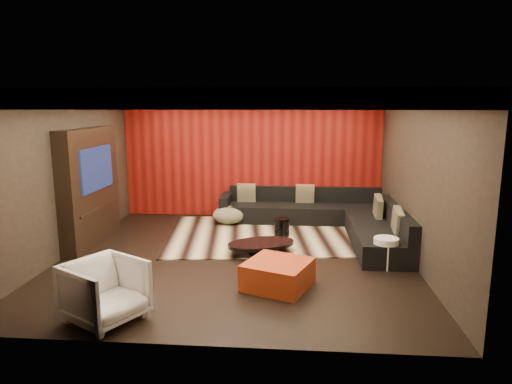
# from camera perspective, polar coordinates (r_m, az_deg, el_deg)

# --- Properties ---
(floor) EXTENTS (6.00, 6.00, 0.02)m
(floor) POSITION_cam_1_polar(r_m,az_deg,el_deg) (8.08, -2.49, -8.18)
(floor) COLOR black
(floor) RESTS_ON ground
(ceiling) EXTENTS (6.00, 6.00, 0.02)m
(ceiling) POSITION_cam_1_polar(r_m,az_deg,el_deg) (7.64, -2.67, 12.24)
(ceiling) COLOR silver
(ceiling) RESTS_ON ground
(wall_back) EXTENTS (6.00, 0.02, 2.80)m
(wall_back) POSITION_cam_1_polar(r_m,az_deg,el_deg) (10.70, -0.55, 4.32)
(wall_back) COLOR black
(wall_back) RESTS_ON ground
(wall_left) EXTENTS (0.02, 6.00, 2.80)m
(wall_left) POSITION_cam_1_polar(r_m,az_deg,el_deg) (8.64, -22.80, 1.87)
(wall_left) COLOR black
(wall_left) RESTS_ON ground
(wall_right) EXTENTS (0.02, 6.00, 2.80)m
(wall_right) POSITION_cam_1_polar(r_m,az_deg,el_deg) (7.94, 19.52, 1.35)
(wall_right) COLOR black
(wall_right) RESTS_ON ground
(red_feature_wall) EXTENTS (5.98, 0.05, 2.78)m
(red_feature_wall) POSITION_cam_1_polar(r_m,az_deg,el_deg) (10.66, -0.57, 4.29)
(red_feature_wall) COLOR #6B0C0A
(red_feature_wall) RESTS_ON ground
(soffit_back) EXTENTS (6.00, 0.60, 0.22)m
(soffit_back) POSITION_cam_1_polar(r_m,az_deg,el_deg) (10.32, -0.72, 11.25)
(soffit_back) COLOR silver
(soffit_back) RESTS_ON ground
(soffit_front) EXTENTS (6.00, 0.60, 0.22)m
(soffit_front) POSITION_cam_1_polar(r_m,az_deg,el_deg) (4.97, -6.72, 11.48)
(soffit_front) COLOR silver
(soffit_front) RESTS_ON ground
(soffit_left) EXTENTS (0.60, 4.80, 0.22)m
(soffit_left) POSITION_cam_1_polar(r_m,az_deg,el_deg) (8.42, -21.55, 10.57)
(soffit_left) COLOR silver
(soffit_left) RESTS_ON ground
(soffit_right) EXTENTS (0.60, 4.80, 0.22)m
(soffit_right) POSITION_cam_1_polar(r_m,az_deg,el_deg) (7.77, 17.88, 10.83)
(soffit_right) COLOR silver
(soffit_right) RESTS_ON ground
(cove_back) EXTENTS (4.80, 0.08, 0.04)m
(cove_back) POSITION_cam_1_polar(r_m,az_deg,el_deg) (9.98, -0.90, 10.74)
(cove_back) COLOR #FFD899
(cove_back) RESTS_ON ground
(cove_front) EXTENTS (4.80, 0.08, 0.04)m
(cove_front) POSITION_cam_1_polar(r_m,az_deg,el_deg) (5.30, -5.96, 10.49)
(cove_front) COLOR #FFD899
(cove_front) RESTS_ON ground
(cove_left) EXTENTS (0.08, 4.80, 0.04)m
(cove_left) POSITION_cam_1_polar(r_m,az_deg,el_deg) (8.27, -19.36, 10.09)
(cove_left) COLOR #FFD899
(cove_left) RESTS_ON ground
(cove_right) EXTENTS (0.08, 4.80, 0.04)m
(cove_right) POSITION_cam_1_polar(r_m,az_deg,el_deg) (7.70, 15.34, 10.29)
(cove_right) COLOR #FFD899
(cove_right) RESTS_ON ground
(tv_surround) EXTENTS (0.30, 2.00, 2.20)m
(tv_surround) POSITION_cam_1_polar(r_m,az_deg,el_deg) (9.15, -20.06, 0.61)
(tv_surround) COLOR black
(tv_surround) RESTS_ON ground
(tv_screen) EXTENTS (0.04, 1.30, 0.80)m
(tv_screen) POSITION_cam_1_polar(r_m,az_deg,el_deg) (9.03, -19.29, 2.79)
(tv_screen) COLOR black
(tv_screen) RESTS_ON ground
(tv_shelf) EXTENTS (0.04, 1.60, 0.04)m
(tv_shelf) POSITION_cam_1_polar(r_m,az_deg,el_deg) (9.16, -18.99, -1.86)
(tv_shelf) COLOR black
(tv_shelf) RESTS_ON ground
(rug) EXTENTS (4.32, 3.45, 0.02)m
(rug) POSITION_cam_1_polar(r_m,az_deg,el_deg) (9.39, 1.37, -5.29)
(rug) COLOR beige
(rug) RESTS_ON floor
(coffee_table) EXTENTS (1.61, 1.61, 0.21)m
(coffee_table) POSITION_cam_1_polar(r_m,az_deg,el_deg) (8.17, 0.65, -6.98)
(coffee_table) COLOR black
(coffee_table) RESTS_ON rug
(drum_stool) EXTENTS (0.38, 0.38, 0.36)m
(drum_stool) POSITION_cam_1_polar(r_m,az_deg,el_deg) (9.20, 3.24, -4.40)
(drum_stool) COLOR black
(drum_stool) RESTS_ON rug
(striped_pouf) EXTENTS (0.83, 0.83, 0.39)m
(striped_pouf) POSITION_cam_1_polar(r_m,az_deg,el_deg) (10.16, -3.43, -2.87)
(striped_pouf) COLOR beige
(striped_pouf) RESTS_ON rug
(white_side_table) EXTENTS (0.52, 0.52, 0.50)m
(white_side_table) POSITION_cam_1_polar(r_m,az_deg,el_deg) (7.80, 15.88, -7.30)
(white_side_table) COLOR white
(white_side_table) RESTS_ON floor
(orange_ottoman) EXTENTS (1.13, 1.13, 0.39)m
(orange_ottoman) POSITION_cam_1_polar(r_m,az_deg,el_deg) (6.77, 2.75, -10.22)
(orange_ottoman) COLOR #9E4014
(orange_ottoman) RESTS_ON floor
(armchair) EXTENTS (1.14, 1.13, 0.77)m
(armchair) POSITION_cam_1_polar(r_m,az_deg,el_deg) (6.00, -18.34, -11.71)
(armchair) COLOR white
(armchair) RESTS_ON floor
(sectional_sofa) EXTENTS (3.65, 3.50, 0.75)m
(sectional_sofa) POSITION_cam_1_polar(r_m,az_deg,el_deg) (9.76, 9.05, -3.26)
(sectional_sofa) COLOR black
(sectional_sofa) RESTS_ON floor
(throw_pillows) EXTENTS (3.17, 2.72, 0.50)m
(throw_pillows) POSITION_cam_1_polar(r_m,az_deg,el_deg) (9.60, 8.71, -1.30)
(throw_pillows) COLOR beige
(throw_pillows) RESTS_ON sectional_sofa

